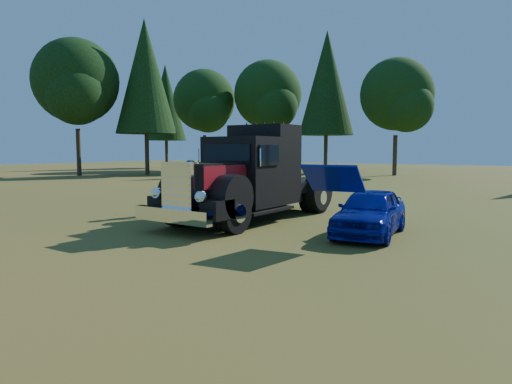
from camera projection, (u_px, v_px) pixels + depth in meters
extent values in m
plane|color=#344F17|center=(193.00, 230.00, 12.61)|extent=(120.00, 120.00, 0.00)
cylinder|color=#2D2116|center=(395.00, 155.00, 38.82)|extent=(0.36, 0.36, 3.42)
sphere|color=black|center=(397.00, 94.00, 38.34)|extent=(6.08, 6.08, 6.08)
sphere|color=black|center=(407.00, 107.00, 37.18)|extent=(4.18, 4.18, 4.18)
cylinder|color=#2D2116|center=(326.00, 148.00, 43.56)|extent=(0.36, 0.36, 4.68)
cone|color=black|center=(327.00, 83.00, 42.99)|extent=(5.20, 5.20, 9.75)
cylinder|color=#2D2116|center=(268.00, 152.00, 47.99)|extent=(0.36, 0.36, 3.96)
sphere|color=black|center=(268.00, 94.00, 47.44)|extent=(7.04, 7.04, 7.04)
sphere|color=black|center=(274.00, 106.00, 46.09)|extent=(4.84, 4.84, 4.84)
cylinder|color=#2D2116|center=(79.00, 152.00, 38.66)|extent=(0.36, 0.36, 3.96)
sphere|color=black|center=(76.00, 81.00, 38.11)|extent=(7.04, 7.04, 7.04)
sphere|color=black|center=(77.00, 95.00, 36.76)|extent=(4.84, 4.84, 4.84)
cylinder|color=#2D2116|center=(147.00, 148.00, 39.62)|extent=(0.36, 0.36, 4.68)
cone|color=black|center=(145.00, 76.00, 39.05)|extent=(5.20, 5.20, 9.75)
cylinder|color=#2D2116|center=(167.00, 150.00, 55.13)|extent=(0.36, 0.36, 4.32)
cone|color=black|center=(166.00, 103.00, 54.60)|extent=(4.80, 4.80, 9.00)
cylinder|color=#2D2116|center=(205.00, 152.00, 50.35)|extent=(0.36, 0.36, 3.78)
sphere|color=black|center=(204.00, 100.00, 49.82)|extent=(6.72, 6.72, 6.72)
sphere|color=black|center=(208.00, 111.00, 48.54)|extent=(4.62, 4.62, 4.62)
cylinder|color=black|center=(177.00, 207.00, 13.19)|extent=(0.32, 1.10, 1.10)
cylinder|color=black|center=(235.00, 213.00, 11.99)|extent=(0.32, 1.10, 1.10)
cylinder|color=black|center=(268.00, 194.00, 17.11)|extent=(0.32, 1.10, 1.10)
cylinder|color=black|center=(319.00, 197.00, 15.91)|extent=(0.32, 1.10, 1.10)
cylinder|color=black|center=(276.00, 195.00, 16.92)|extent=(0.32, 1.10, 1.10)
cylinder|color=black|center=(310.00, 197.00, 16.10)|extent=(0.32, 1.10, 1.10)
cube|color=black|center=(258.00, 199.00, 14.71)|extent=(1.60, 6.40, 0.28)
cube|color=white|center=(172.00, 215.00, 11.57)|extent=(2.50, 0.22, 0.36)
cube|color=white|center=(180.00, 187.00, 11.75)|extent=(1.05, 0.30, 1.30)
cube|color=black|center=(207.00, 183.00, 12.60)|extent=(1.35, 1.80, 1.10)
cube|color=maroon|center=(188.00, 175.00, 12.98)|extent=(0.02, 1.80, 0.60)
cube|color=maroon|center=(226.00, 176.00, 12.19)|extent=(0.02, 1.80, 0.60)
cylinder|color=black|center=(180.00, 194.00, 13.09)|extent=(0.55, 1.24, 1.24)
cylinder|color=black|center=(232.00, 198.00, 12.01)|extent=(0.55, 1.24, 1.24)
sphere|color=white|center=(157.00, 193.00, 12.15)|extent=(0.32, 0.32, 0.32)
sphere|color=white|center=(201.00, 197.00, 11.27)|extent=(0.32, 0.32, 0.32)
cube|color=black|center=(240.00, 172.00, 13.84)|extent=(2.05, 1.30, 2.10)
cube|color=black|center=(226.00, 155.00, 13.25)|extent=(1.70, 0.05, 0.65)
cube|color=black|center=(264.00, 164.00, 14.89)|extent=(2.05, 1.30, 2.50)
cube|color=black|center=(290.00, 185.00, 16.31)|extent=(2.00, 2.00, 0.35)
cube|color=black|center=(214.00, 172.00, 15.27)|extent=(1.10, 0.10, 1.50)
cube|color=maroon|center=(215.00, 177.00, 15.32)|extent=(0.85, 0.05, 0.75)
imported|color=#061F91|center=(370.00, 212.00, 11.80)|extent=(1.96, 3.77, 1.22)
cube|color=#061F91|center=(334.00, 179.00, 10.48)|extent=(1.42, 1.11, 0.67)
imported|color=#1C2D41|center=(192.00, 189.00, 14.94)|extent=(0.46, 0.69, 1.88)
imported|color=#1C2C43|center=(173.00, 188.00, 15.52)|extent=(0.88, 1.02, 1.80)
imported|color=#092937|center=(262.00, 167.00, 39.32)|extent=(3.28, 4.68, 1.46)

